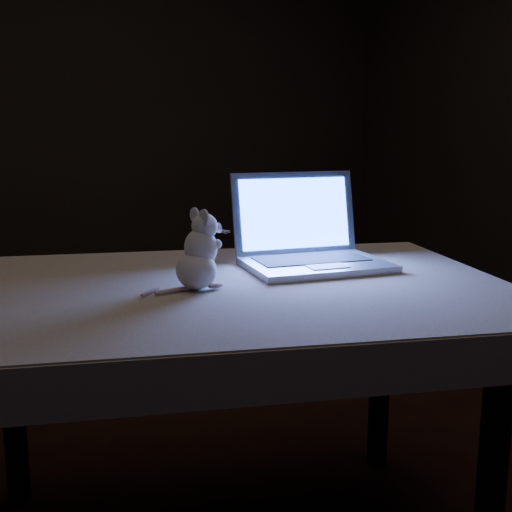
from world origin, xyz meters
TOP-DOWN VIEW (x-y plane):
  - back_wall at (0.00, 2.50)m, footprint 4.50×0.04m
  - table at (-0.18, -0.04)m, footprint 1.68×1.33m
  - tablecloth at (-0.12, -0.02)m, footprint 1.64×1.16m
  - laptop at (0.17, 0.01)m, footprint 0.47×0.43m
  - plush_mouse at (-0.25, -0.06)m, footprint 0.16×0.16m

SIDE VIEW (x-z plane):
  - table at x=-0.18m, z-range 0.00..0.78m
  - tablecloth at x=-0.12m, z-range 0.68..0.79m
  - plush_mouse at x=-0.25m, z-range 0.79..1.00m
  - laptop at x=0.17m, z-range 0.79..1.08m
  - back_wall at x=0.00m, z-range 0.00..2.60m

